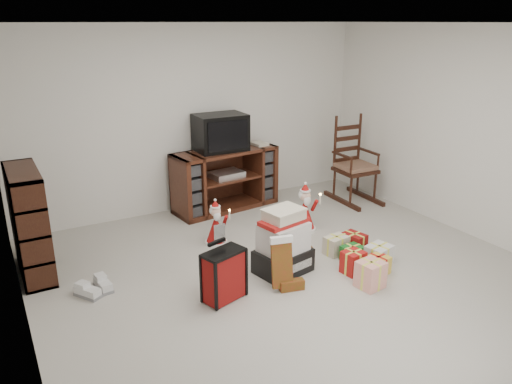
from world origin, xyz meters
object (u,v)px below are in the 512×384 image
bookshelf (29,225)px  mrs_claus_figurine (216,227)px  rocking_chair (352,171)px  santa_figurine (304,212)px  sneaker_pair (95,288)px  tv_stand (225,179)px  teddy_bear (298,249)px  crt_television (221,132)px  gift_cluster (360,255)px  red_suitcase (224,275)px  gift_pile (283,245)px

bookshelf → mrs_claus_figurine: (1.96, -0.28, -0.33)m
rocking_chair → santa_figurine: (-1.27, -0.62, -0.20)m
santa_figurine → sneaker_pair: bearing=-174.0°
tv_stand → teddy_bear: 1.95m
mrs_claus_figurine → santa_figurine: bearing=-8.9°
sneaker_pair → crt_television: bearing=13.4°
gift_cluster → mrs_claus_figurine: bearing=131.6°
sneaker_pair → red_suitcase: bearing=-57.0°
tv_stand → bookshelf: bookshelf is taller
crt_television → mrs_claus_figurine: bearing=-118.0°
teddy_bear → sneaker_pair: 2.12m
gift_cluster → crt_television: 2.57m
tv_stand → red_suitcase: tv_stand is taller
santa_figurine → bookshelf: bearing=171.6°
gift_cluster → tv_stand: bearing=102.0°
rocking_chair → red_suitcase: 3.31m
gift_pile → gift_cluster: gift_pile is taller
bookshelf → teddy_bear: bookshelf is taller
crt_television → sneaker_pair: bearing=-143.3°
santa_figurine → sneaker_pair: santa_figurine is taller
mrs_claus_figurine → gift_cluster: 1.70m
tv_stand → gift_cluster: 2.37m
red_suitcase → gift_cluster: 1.60m
mrs_claus_figurine → sneaker_pair: 1.59m
gift_pile → gift_cluster: bearing=-30.8°
teddy_bear → gift_cluster: teddy_bear is taller
teddy_bear → santa_figurine: bearing=51.1°
bookshelf → crt_television: crt_television is taller
sneaker_pair → teddy_bear: bearing=-34.4°
rocking_chair → bookshelf: bearing=-175.8°
gift_pile → gift_cluster: size_ratio=0.70×
rocking_chair → gift_pile: (-2.09, -1.42, -0.14)m
sneaker_pair → santa_figurine: bearing=-16.3°
rocking_chair → sneaker_pair: bearing=-165.0°
gift_cluster → sneaker_pair: bearing=162.9°
tv_stand → teddy_bear: tv_stand is taller
rocking_chair → tv_stand: bearing=163.7°
gift_pile → rocking_chair: bearing=22.9°
bookshelf → red_suitcase: size_ratio=1.91×
rocking_chair → red_suitcase: (-2.88, -1.62, -0.18)m
rocking_chair → sneaker_pair: 4.04m
teddy_bear → sneaker_pair: size_ratio=1.04×
gift_pile → crt_television: crt_television is taller
gift_pile → mrs_claus_figurine: gift_pile is taller
mrs_claus_figurine → crt_television: size_ratio=0.81×
rocking_chair → teddy_bear: bearing=-142.0°
gift_pile → crt_television: 2.19m
gift_pile → sneaker_pair: (-1.83, 0.53, -0.26)m
tv_stand → santa_figurine: size_ratio=2.44×
rocking_chair → santa_figurine: 1.43m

